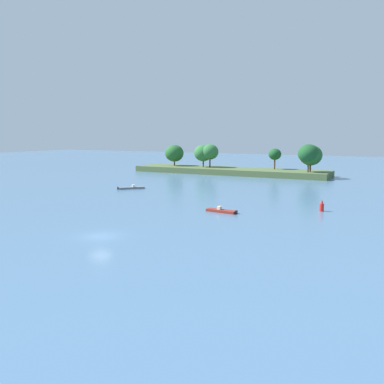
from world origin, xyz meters
TOP-DOWN VIEW (x-y plane):
  - ground_plane at (0.00, 0.00)m, footprint 400.00×400.00m
  - treeline_island at (-14.56, 78.47)m, footprint 60.02×12.44m
  - small_motorboat at (6.76, 20.57)m, footprint 5.29×1.89m
  - fishing_skiff at (-21.89, 36.49)m, footprint 4.91×4.99m
  - channel_buoy_red at (20.40, 28.64)m, footprint 0.70×0.70m

SIDE VIEW (x-z plane):
  - ground_plane at x=0.00m, z-range 0.00..0.00m
  - small_motorboat at x=6.76m, z-range -0.22..0.68m
  - fishing_skiff at x=-21.89m, z-range -0.23..0.71m
  - channel_buoy_red at x=20.40m, z-range -0.14..1.76m
  - treeline_island at x=-14.56m, z-range -1.53..7.79m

